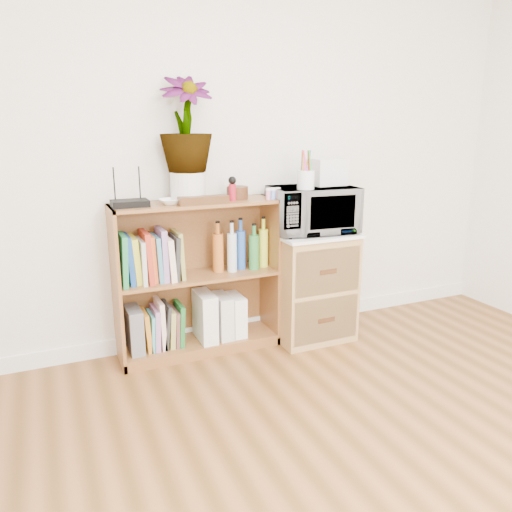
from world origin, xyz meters
TOP-DOWN VIEW (x-y plane):
  - skirting_board at (0.00, 2.24)m, footprint 4.00×0.02m
  - bookshelf at (-0.35, 2.10)m, footprint 1.00×0.30m
  - wicker_unit at (0.40, 2.02)m, footprint 0.50×0.45m
  - microwave at (0.40, 2.02)m, footprint 0.56×0.40m
  - pen_cup at (0.29, 1.92)m, footprint 0.10×0.10m
  - small_appliance at (0.53, 2.06)m, footprint 0.21×0.18m
  - router at (-0.73, 2.08)m, footprint 0.20×0.14m
  - white_bowl at (-0.51, 2.07)m, footprint 0.13×0.13m
  - plant_pot at (-0.39, 2.12)m, footprint 0.21×0.21m
  - potted_plant at (-0.39, 2.12)m, footprint 0.30×0.30m
  - trinket_box at (-0.33, 2.00)m, footprint 0.29×0.07m
  - kokeshi_doll at (-0.13, 2.06)m, footprint 0.04×0.04m
  - wooden_bowl at (-0.08, 2.11)m, footprint 0.13×0.13m
  - paint_jars at (0.12, 2.01)m, footprint 0.10×0.04m
  - file_box at (-0.75, 2.10)m, footprint 0.08×0.22m
  - magazine_holder_left at (-0.31, 2.09)m, footprint 0.10×0.25m
  - magazine_holder_mid at (-0.20, 2.09)m, footprint 0.09×0.22m
  - magazine_holder_right at (-0.11, 2.09)m, footprint 0.08×0.21m
  - cookbooks at (-0.63, 2.10)m, footprint 0.37×0.20m
  - liquor_bottles at (-0.06, 2.10)m, footprint 0.37×0.07m
  - lower_books at (-0.58, 2.10)m, footprint 0.25×0.19m

SIDE VIEW (x-z plane):
  - skirting_board at x=0.00m, z-range 0.00..0.10m
  - lower_books at x=-0.58m, z-range 0.05..0.35m
  - magazine_holder_right at x=-0.11m, z-range 0.07..0.33m
  - file_box at x=-0.75m, z-range 0.07..0.34m
  - magazine_holder_mid at x=-0.20m, z-range 0.07..0.35m
  - magazine_holder_left at x=-0.31m, z-range 0.07..0.38m
  - wicker_unit at x=0.40m, z-range 0.00..0.70m
  - bookshelf at x=-0.35m, z-range 0.00..0.95m
  - cookbooks at x=-0.63m, z-range 0.49..0.79m
  - liquor_bottles at x=-0.06m, z-range 0.50..0.81m
  - microwave at x=0.40m, z-range 0.72..1.01m
  - white_bowl at x=-0.51m, z-range 0.95..0.98m
  - router at x=-0.73m, z-range 0.95..0.99m
  - trinket_box at x=-0.33m, z-range 0.95..1.00m
  - paint_jars at x=0.12m, z-range 0.95..1.00m
  - wooden_bowl at x=-0.08m, z-range 0.95..1.03m
  - kokeshi_doll at x=-0.13m, z-range 0.95..1.05m
  - plant_pot at x=-0.39m, z-range 0.95..1.13m
  - pen_cup at x=0.29m, z-range 1.01..1.13m
  - small_appliance at x=0.53m, z-range 1.01..1.18m
  - potted_plant at x=-0.39m, z-range 1.13..1.67m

